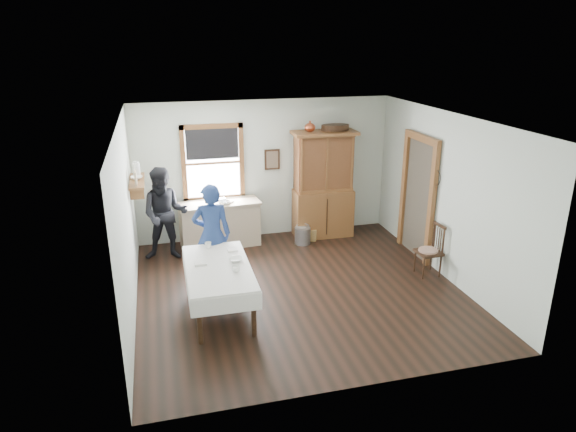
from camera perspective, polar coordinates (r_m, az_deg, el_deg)
The scene contains 20 objects.
room at distance 7.74m, azimuth 1.24°, elevation 0.77°, with size 5.01×5.01×2.70m.
window at distance 9.82m, azimuth -8.36°, elevation 6.33°, with size 1.18×0.07×1.48m.
doorway at distance 9.46m, azimuth 14.27°, elevation 2.46°, with size 0.09×1.14×2.22m.
wall_shelf at distance 8.89m, azimuth -16.45°, elevation 3.94°, with size 0.24×1.00×0.44m.
framed_picture at distance 10.02m, azimuth -1.76°, elevation 6.29°, with size 0.30×0.04×0.40m, color #372213.
rug_beater at distance 8.86m, azimuth 16.21°, elevation 4.89°, with size 0.27×0.27×0.01m, color black.
work_counter at distance 9.84m, azimuth -7.58°, elevation -0.90°, with size 1.52×0.58×0.87m, color tan.
china_hutch at distance 10.12m, azimuth 3.95°, elevation 3.49°, with size 1.24×0.59×2.11m, color brown.
dining_table at distance 7.57m, azimuth -7.65°, elevation -8.02°, with size 0.94×1.79×0.72m, color white.
spindle_chair at distance 8.89m, azimuth 15.37°, elevation -3.64°, with size 0.41×0.41×0.90m, color #372213.
pail at distance 9.95m, azimuth 1.63°, elevation -2.19°, with size 0.30×0.30×0.33m, color #919599.
wicker_basket at distance 10.19m, azimuth 2.16°, elevation -1.96°, with size 0.38×0.27×0.22m, color #AC874E.
woman_blue at distance 8.27m, azimuth -8.44°, elevation -2.46°, with size 0.57×0.37×1.55m, color navy.
figure_dark at distance 9.34m, azimuth -13.48°, elevation -0.16°, with size 0.76×0.59×1.56m, color black.
table_cup_a at distance 7.21m, azimuth -5.82°, elevation -5.86°, with size 0.11×0.11×0.09m, color white.
table_cup_b at distance 8.03m, azimuth -8.87°, elevation -3.23°, with size 0.10×0.10×0.10m, color white.
table_bowl at distance 7.54m, azimuth -5.84°, elevation -4.82°, with size 0.23×0.23×0.06m, color white.
counter_book at distance 9.62m, azimuth -7.24°, elevation 1.44°, with size 0.15×0.20×0.02m, color brown.
counter_bowl at distance 9.57m, azimuth -7.01°, elevation 1.49°, with size 0.20×0.20×0.06m, color white.
shelf_bowl at distance 8.90m, azimuth -16.47°, elevation 4.11°, with size 0.22×0.22×0.05m, color white.
Camera 1 is at (-2.01, -7.06, 3.83)m, focal length 32.00 mm.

